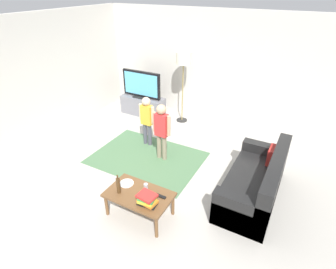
% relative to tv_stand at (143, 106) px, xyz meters
% --- Properties ---
extents(ground, '(7.80, 7.80, 0.00)m').
position_rel_tv_stand_xyz_m(ground, '(1.71, -2.30, -0.24)').
color(ground, '#B2ADA3').
extents(wall_back, '(6.00, 0.12, 2.70)m').
position_rel_tv_stand_xyz_m(wall_back, '(1.71, 0.70, 1.11)').
color(wall_back, silver).
rests_on(wall_back, ground).
extents(wall_left, '(0.12, 6.00, 2.70)m').
position_rel_tv_stand_xyz_m(wall_left, '(-1.29, -2.30, 1.11)').
color(wall_left, silver).
rests_on(wall_left, ground).
extents(area_rug, '(2.20, 1.60, 0.01)m').
position_rel_tv_stand_xyz_m(area_rug, '(1.25, -1.77, -0.24)').
color(area_rug, '#4C724C').
rests_on(area_rug, ground).
extents(tv_stand, '(1.20, 0.44, 0.50)m').
position_rel_tv_stand_xyz_m(tv_stand, '(0.00, 0.00, 0.00)').
color(tv_stand, slate).
rests_on(tv_stand, ground).
extents(tv, '(1.10, 0.28, 0.71)m').
position_rel_tv_stand_xyz_m(tv, '(-0.00, -0.02, 0.60)').
color(tv, black).
rests_on(tv, tv_stand).
extents(couch, '(0.80, 1.80, 0.86)m').
position_rel_tv_stand_xyz_m(couch, '(3.51, -1.89, 0.05)').
color(couch, black).
rests_on(couch, ground).
extents(floor_lamp, '(0.36, 0.36, 1.78)m').
position_rel_tv_stand_xyz_m(floor_lamp, '(1.11, 0.15, 1.30)').
color(floor_lamp, '#262626').
rests_on(floor_lamp, ground).
extents(child_near_tv, '(0.38, 0.18, 1.13)m').
position_rel_tv_stand_xyz_m(child_near_tv, '(0.97, -1.29, 0.43)').
color(child_near_tv, '#4C4C59').
rests_on(child_near_tv, ground).
extents(child_center, '(0.40, 0.19, 1.20)m').
position_rel_tv_stand_xyz_m(child_center, '(1.52, -1.62, 0.48)').
color(child_center, gray).
rests_on(child_center, ground).
extents(coffee_table, '(1.00, 0.60, 0.42)m').
position_rel_tv_stand_xyz_m(coffee_table, '(2.00, -3.14, 0.13)').
color(coffee_table, brown).
rests_on(coffee_table, ground).
extents(book_stack, '(0.29, 0.25, 0.17)m').
position_rel_tv_stand_xyz_m(book_stack, '(2.22, -3.26, 0.26)').
color(book_stack, black).
rests_on(book_stack, coffee_table).
extents(bottle, '(0.06, 0.06, 0.33)m').
position_rel_tv_stand_xyz_m(bottle, '(1.72, -3.26, 0.31)').
color(bottle, '#4C3319').
rests_on(bottle, coffee_table).
extents(tv_remote, '(0.17, 0.05, 0.02)m').
position_rel_tv_stand_xyz_m(tv_remote, '(2.32, -3.04, 0.19)').
color(tv_remote, black).
rests_on(tv_remote, coffee_table).
extents(soda_can, '(0.07, 0.07, 0.12)m').
position_rel_tv_stand_xyz_m(soda_can, '(2.05, -3.02, 0.24)').
color(soda_can, silver).
rests_on(soda_can, coffee_table).
extents(plate, '(0.22, 0.22, 0.02)m').
position_rel_tv_stand_xyz_m(plate, '(1.70, -3.04, 0.18)').
color(plate, white).
rests_on(plate, coffee_table).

